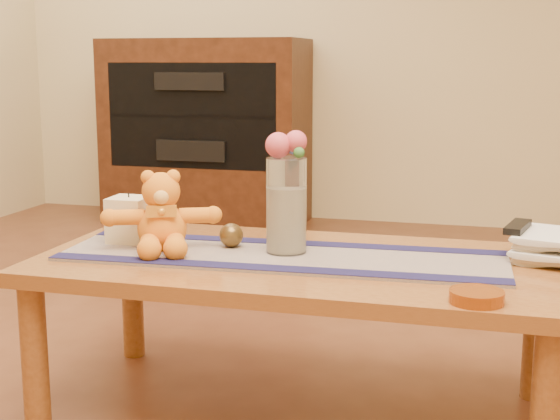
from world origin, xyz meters
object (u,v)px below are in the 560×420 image
(amber_dish, at_px, (477,297))
(tv_remote, at_px, (518,227))
(bronze_ball, at_px, (231,235))
(pillar_candle, at_px, (130,219))
(book_bottom, at_px, (517,253))
(glass_vase, at_px, (286,206))
(teddy_bear, at_px, (162,212))

(amber_dish, bearing_deg, tv_remote, 78.56)
(bronze_ball, bearing_deg, pillar_candle, -178.40)
(bronze_ball, xyz_separation_m, book_bottom, (0.78, 0.13, -0.03))
(tv_remote, height_order, amber_dish, tv_remote)
(bronze_ball, bearing_deg, book_bottom, 9.71)
(amber_dish, bearing_deg, book_bottom, 78.54)
(pillar_candle, height_order, bronze_ball, pillar_candle)
(glass_vase, bearing_deg, amber_dish, -30.91)
(book_bottom, bearing_deg, pillar_candle, -163.41)
(pillar_candle, bearing_deg, teddy_bear, -25.32)
(book_bottom, xyz_separation_m, tv_remote, (-0.00, -0.01, 0.07))
(tv_remote, bearing_deg, pillar_candle, -160.90)
(amber_dish, bearing_deg, bronze_ball, 154.48)
(tv_remote, bearing_deg, amber_dish, -89.27)
(pillar_candle, bearing_deg, glass_vase, -0.87)
(bronze_ball, relative_size, tv_remote, 0.42)
(pillar_candle, relative_size, glass_vase, 0.50)
(bronze_ball, bearing_deg, glass_vase, -5.47)
(pillar_candle, distance_m, tv_remote, 1.09)
(teddy_bear, xyz_separation_m, amber_dish, (0.86, -0.26, -0.10))
(teddy_bear, height_order, tv_remote, teddy_bear)
(bronze_ball, xyz_separation_m, amber_dish, (0.68, -0.33, -0.03))
(pillar_candle, xyz_separation_m, amber_dish, (0.99, -0.32, -0.06))
(book_bottom, relative_size, amber_dish, 1.84)
(teddy_bear, height_order, amber_dish, teddy_bear)
(teddy_bear, bearing_deg, book_bottom, -11.83)
(pillar_candle, distance_m, book_bottom, 1.10)
(glass_vase, relative_size, bronze_ball, 3.84)
(book_bottom, height_order, tv_remote, tv_remote)
(teddy_bear, height_order, bronze_ball, teddy_bear)
(teddy_bear, height_order, pillar_candle, teddy_bear)
(teddy_bear, height_order, book_bottom, teddy_bear)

